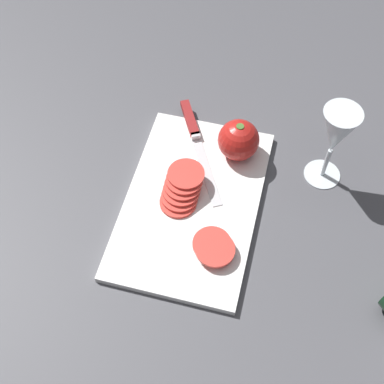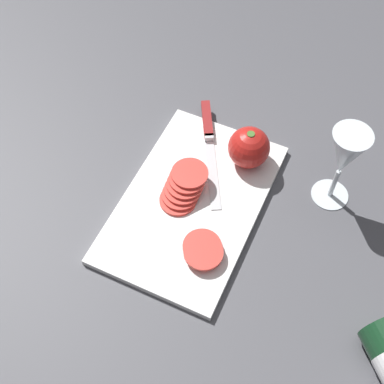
% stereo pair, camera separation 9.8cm
% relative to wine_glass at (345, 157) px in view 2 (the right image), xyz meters
% --- Properties ---
extents(ground_plane, '(3.00, 3.00, 0.00)m').
position_rel_wine_glass_xyz_m(ground_plane, '(-0.18, 0.24, -0.12)').
color(ground_plane, '#4C4C51').
extents(cutting_board, '(0.39, 0.25, 0.01)m').
position_rel_wine_glass_xyz_m(cutting_board, '(-0.13, 0.23, -0.12)').
color(cutting_board, white).
rests_on(cutting_board, ground_plane).
extents(wine_glass, '(0.07, 0.07, 0.18)m').
position_rel_wine_glass_xyz_m(wine_glass, '(0.00, 0.00, 0.00)').
color(wine_glass, silver).
rests_on(wine_glass, ground_plane).
extents(whole_tomato, '(0.08, 0.08, 0.08)m').
position_rel_wine_glass_xyz_m(whole_tomato, '(0.00, 0.17, -0.07)').
color(whole_tomato, red).
rests_on(whole_tomato, cutting_board).
extents(knife, '(0.24, 0.14, 0.01)m').
position_rel_wine_glass_xyz_m(knife, '(0.03, 0.27, -0.10)').
color(knife, silver).
rests_on(knife, cutting_board).
extents(tomato_slice_stack_near, '(0.11, 0.07, 0.04)m').
position_rel_wine_glass_xyz_m(tomato_slice_stack_near, '(-0.12, 0.25, -0.09)').
color(tomato_slice_stack_near, '#D63D33').
rests_on(tomato_slice_stack_near, cutting_board).
extents(tomato_slice_stack_far, '(0.09, 0.08, 0.02)m').
position_rel_wine_glass_xyz_m(tomato_slice_stack_far, '(-0.22, 0.17, -0.10)').
color(tomato_slice_stack_far, '#D63D33').
rests_on(tomato_slice_stack_far, cutting_board).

